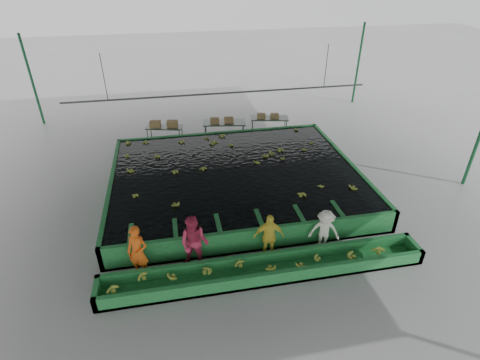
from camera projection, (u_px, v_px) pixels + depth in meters
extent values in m
plane|color=#979797|center=(242.00, 209.00, 14.51)|extent=(80.00, 80.00, 0.00)
cube|color=slate|center=(243.00, 81.00, 11.94)|extent=(20.00, 22.00, 0.04)
cube|color=black|center=(235.00, 171.00, 15.34)|extent=(9.70, 7.70, 0.00)
cylinder|color=#59605B|center=(221.00, 93.00, 17.18)|extent=(0.08, 0.08, 14.00)
cylinder|color=#59605B|center=(104.00, 77.00, 15.83)|extent=(0.04, 0.04, 2.00)
cylinder|color=#59605B|center=(326.00, 66.00, 17.49)|extent=(0.04, 0.04, 2.00)
imported|color=orange|center=(138.00, 252.00, 11.08)|extent=(0.76, 0.64, 1.77)
imported|color=#BD2B4D|center=(194.00, 243.00, 11.33)|extent=(1.11, 0.99, 1.88)
imported|color=yellow|center=(269.00, 237.00, 11.78)|extent=(1.01, 0.50, 1.66)
imported|color=white|center=(324.00, 231.00, 12.12)|extent=(1.13, 0.87, 1.54)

